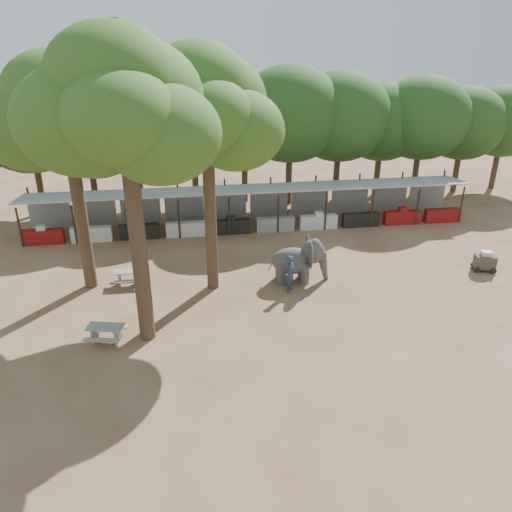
{
  "coord_description": "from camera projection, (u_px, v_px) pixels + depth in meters",
  "views": [
    {
      "loc": [
        -4.12,
        -15.96,
        11.73
      ],
      "look_at": [
        -1.0,
        5.0,
        2.0
      ],
      "focal_mm": 35.0,
      "sensor_mm": 36.0,
      "label": 1
    }
  ],
  "objects": [
    {
      "name": "ground",
      "position": [
        299.0,
        352.0,
        19.79
      ],
      "size": [
        100.0,
        100.0,
        0.0
      ],
      "primitive_type": "plane",
      "color": "brown",
      "rests_on": "ground"
    },
    {
      "name": "vendor_stalls",
      "position": [
        251.0,
        209.0,
        31.74
      ],
      "size": [
        28.0,
        2.99,
        2.8
      ],
      "color": "#97999E",
      "rests_on": "ground"
    },
    {
      "name": "yard_tree_left",
      "position": [
        63.0,
        117.0,
        21.61
      ],
      "size": [
        7.1,
        6.9,
        11.02
      ],
      "color": "#332316",
      "rests_on": "ground"
    },
    {
      "name": "yard_tree_center",
      "position": [
        120.0,
        108.0,
        17.1
      ],
      "size": [
        7.1,
        6.9,
        12.04
      ],
      "color": "#332316",
      "rests_on": "ground"
    },
    {
      "name": "yard_tree_back",
      "position": [
        203.0,
        109.0,
        21.37
      ],
      "size": [
        7.1,
        6.9,
        11.36
      ],
      "color": "#332316",
      "rests_on": "ground"
    },
    {
      "name": "backdrop_trees",
      "position": [
        241.0,
        126.0,
        34.57
      ],
      "size": [
        46.46,
        5.95,
        8.33
      ],
      "color": "#332316",
      "rests_on": "ground"
    },
    {
      "name": "elephant",
      "position": [
        300.0,
        260.0,
        24.96
      ],
      "size": [
        2.99,
        2.27,
        2.26
      ],
      "rotation": [
        0.0,
        0.0,
        -0.1
      ],
      "color": "#3B3939",
      "rests_on": "ground"
    },
    {
      "name": "handler",
      "position": [
        290.0,
        274.0,
        24.01
      ],
      "size": [
        0.71,
        0.81,
        1.88
      ],
      "primitive_type": "imported",
      "rotation": [
        0.0,
        0.0,
        1.11
      ],
      "color": "#26384C",
      "rests_on": "ground"
    },
    {
      "name": "picnic_table_near",
      "position": [
        106.0,
        332.0,
        20.27
      ],
      "size": [
        1.72,
        1.61,
        0.73
      ],
      "rotation": [
        0.0,
        0.0,
        -0.23
      ],
      "color": "gray",
      "rests_on": "ground"
    },
    {
      "name": "picnic_table_far",
      "position": [
        130.0,
        275.0,
        24.91
      ],
      "size": [
        1.45,
        1.31,
        0.72
      ],
      "rotation": [
        0.0,
        0.0,
        0.01
      ],
      "color": "gray",
      "rests_on": "ground"
    },
    {
      "name": "cart_back",
      "position": [
        485.0,
        261.0,
        26.2
      ],
      "size": [
        1.3,
        1.03,
        1.11
      ],
      "rotation": [
        0.0,
        0.0,
        -0.27
      ],
      "color": "#373025",
      "rests_on": "ground"
    }
  ]
}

